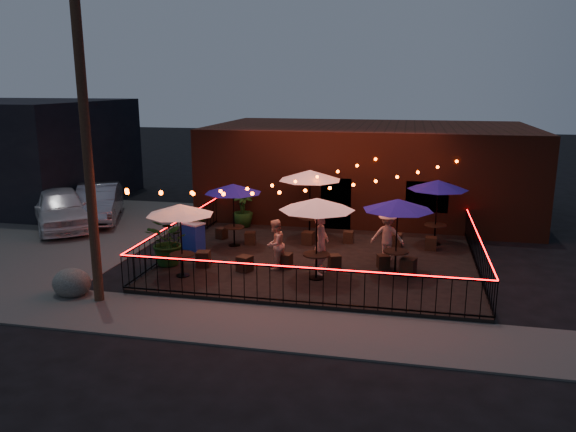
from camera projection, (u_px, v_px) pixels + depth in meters
name	position (u px, v px, depth m)	size (l,w,h in m)	color
ground	(309.00, 284.00, 16.80)	(110.00, 110.00, 0.00)	black
patio	(320.00, 261.00, 18.68)	(10.00, 8.00, 0.15)	black
sidewalk	(286.00, 328.00, 13.70)	(18.00, 2.50, 0.05)	#494744
parking_lot	(39.00, 229.00, 23.04)	(11.00, 12.00, 0.02)	#494744
brick_building	(369.00, 169.00, 25.63)	(14.00, 8.00, 4.00)	#3C1C10
utility_pole	(88.00, 157.00, 14.50)	(0.26, 0.26, 8.00)	#362216
fence_front	(296.00, 286.00, 14.74)	(10.00, 0.04, 1.04)	black
fence_left	(178.00, 236.00, 19.56)	(0.04, 8.00, 1.04)	black
fence_right	(478.00, 253.00, 17.53)	(0.04, 8.00, 1.04)	black
festoon_lights	(288.00, 189.00, 18.04)	(10.02, 8.72, 1.32)	#EB3501
cafe_table_0	(180.00, 210.00, 16.55)	(2.32, 2.32, 2.23)	black
cafe_table_1	(233.00, 189.00, 19.71)	(2.47, 2.47, 2.25)	black
cafe_table_2	(317.00, 205.00, 16.27)	(2.59, 2.59, 2.46)	black
cafe_table_3	(310.00, 176.00, 20.62)	(2.96, 2.96, 2.59)	black
cafe_table_4	(398.00, 206.00, 16.71)	(2.51, 2.51, 2.35)	black
cafe_table_5	(438.00, 186.00, 19.85)	(2.18, 2.18, 2.36)	black
bistro_chair_0	(203.00, 259.00, 17.86)	(0.41, 0.41, 0.49)	black
bistro_chair_1	(245.00, 264.00, 17.40)	(0.41, 0.41, 0.48)	black
bistro_chair_2	(222.00, 233.00, 21.05)	(0.34, 0.34, 0.41)	black
bistro_chair_3	(250.00, 238.00, 20.32)	(0.38, 0.38, 0.45)	black
bistro_chair_4	(285.00, 261.00, 17.74)	(0.39, 0.39, 0.46)	black
bistro_chair_5	(335.00, 261.00, 17.72)	(0.35, 0.35, 0.42)	black
bistro_chair_6	(308.00, 238.00, 20.28)	(0.39, 0.39, 0.47)	black
bistro_chair_7	(348.00, 237.00, 20.50)	(0.36, 0.36, 0.43)	black
bistro_chair_8	(383.00, 261.00, 17.70)	(0.36, 0.36, 0.43)	black
bistro_chair_9	(408.00, 266.00, 17.10)	(0.43, 0.43, 0.51)	black
bistro_chair_10	(396.00, 240.00, 19.99)	(0.41, 0.41, 0.48)	black
bistro_chair_11	(431.00, 243.00, 19.62)	(0.39, 0.39, 0.46)	black
patron_a	(321.00, 244.00, 17.01)	(0.68, 0.45, 1.88)	tan
patron_b	(275.00, 244.00, 17.51)	(0.77, 0.60, 1.59)	beige
patron_c	(387.00, 236.00, 18.36)	(1.07, 0.62, 1.66)	#D6A18F
potted_shrub_a	(169.00, 242.00, 17.86)	(1.39, 1.20, 1.54)	#133F11
potted_shrub_b	(196.00, 227.00, 19.84)	(0.80, 0.65, 1.46)	#173D12
potted_shrub_c	(243.00, 209.00, 22.68)	(0.82, 0.82, 1.46)	#123A0B
cooler	(193.00, 236.00, 19.60)	(0.88, 0.77, 0.97)	#172FA3
boulder	(72.00, 283.00, 15.72)	(0.99, 0.84, 0.77)	#40413C
car_white	(61.00, 209.00, 22.99)	(1.97, 4.89, 1.67)	silver
car_silver	(98.00, 203.00, 24.32)	(1.65, 4.73, 1.56)	gray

